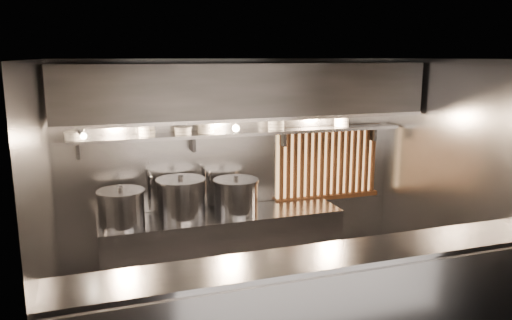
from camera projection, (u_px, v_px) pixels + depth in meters
ceiling at (280, 59)px, 4.86m from camera, size 4.50×4.50×0.00m
wall_back at (237, 167)px, 6.54m from camera, size 4.50×0.00×4.50m
wall_left at (43, 220)px, 4.44m from camera, size 0.00×3.00×3.00m
wall_right at (457, 180)px, 5.86m from camera, size 0.00×3.00×3.00m
serving_counter at (317, 316)px, 4.43m from camera, size 4.50×0.56×1.13m
cooking_bench at (223, 248)px, 6.30m from camera, size 3.00×0.70×0.90m
bowl_shelf at (241, 133)px, 6.28m from camera, size 4.40×0.34×0.04m
exhaust_hood at (246, 91)px, 5.96m from camera, size 4.40×0.81×0.65m
wood_screen at (328, 163)px, 6.91m from camera, size 1.56×0.09×1.04m
faucet_left at (150, 184)px, 6.08m from camera, size 0.04×0.30×0.50m
faucet_right at (206, 179)px, 6.29m from camera, size 0.04×0.30×0.50m
heat_lamp at (80, 131)px, 5.21m from camera, size 0.25×0.35×0.20m
pendant_bulb at (236, 128)px, 6.12m from camera, size 0.09×0.09×0.19m
stock_pot_left at (121, 208)px, 5.76m from camera, size 0.66×0.66×0.46m
stock_pot_mid at (181, 198)px, 6.03m from camera, size 0.70×0.70×0.52m
stock_pot_right at (236, 196)px, 6.24m from camera, size 0.60×0.60×0.47m
bowl_stack_0 at (74, 136)px, 5.64m from camera, size 0.23×0.23×0.09m
bowl_stack_1 at (147, 129)px, 5.89m from camera, size 0.21×0.21×0.17m
bowl_stack_2 at (183, 131)px, 6.03m from camera, size 0.22×0.22×0.09m
bowl_stack_3 at (206, 126)px, 6.11m from camera, size 0.22×0.22×0.17m
bowl_stack_4 at (276, 123)px, 6.40m from camera, size 0.22×0.22×0.17m
bowl_stack_5 at (342, 120)px, 6.70m from camera, size 0.22×0.22×0.17m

